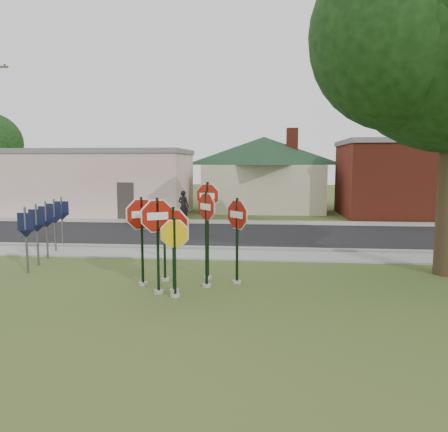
# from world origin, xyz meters

# --- Properties ---
(ground) EXTENTS (120.00, 120.00, 0.00)m
(ground) POSITION_xyz_m (0.00, 0.00, 0.00)
(ground) COLOR #38521E
(ground) RESTS_ON ground
(sidewalk_near) EXTENTS (60.00, 1.60, 0.06)m
(sidewalk_near) POSITION_xyz_m (0.00, 5.50, 0.03)
(sidewalk_near) COLOR gray
(sidewalk_near) RESTS_ON ground
(road) EXTENTS (60.00, 7.00, 0.04)m
(road) POSITION_xyz_m (0.00, 10.00, 0.02)
(road) COLOR black
(road) RESTS_ON ground
(sidewalk_far) EXTENTS (60.00, 1.60, 0.06)m
(sidewalk_far) POSITION_xyz_m (0.00, 14.30, 0.03)
(sidewalk_far) COLOR gray
(sidewalk_far) RESTS_ON ground
(curb) EXTENTS (60.00, 0.20, 0.14)m
(curb) POSITION_xyz_m (0.00, 6.50, 0.07)
(curb) COLOR gray
(curb) RESTS_ON ground
(stop_sign_center) EXTENTS (1.14, 0.31, 2.33)m
(stop_sign_center) POSITION_xyz_m (-0.18, 0.94, 1.42)
(stop_sign_center) COLOR gray
(stop_sign_center) RESTS_ON ground
(stop_sign_yellow) EXTENTS (0.97, 0.24, 2.07)m
(stop_sign_yellow) POSITION_xyz_m (-0.07, 0.55, 1.21)
(stop_sign_yellow) COLOR gray
(stop_sign_yellow) RESTS_ON ground
(stop_sign_left) EXTENTS (1.03, 0.58, 2.56)m
(stop_sign_left) POSITION_xyz_m (-0.55, 0.81, 1.60)
(stop_sign_left) COLOR gray
(stop_sign_left) RESTS_ON ground
(stop_sign_right) EXTENTS (0.68, 0.77, 2.67)m
(stop_sign_right) POSITION_xyz_m (0.59, 1.50, 1.65)
(stop_sign_right) COLOR gray
(stop_sign_right) RESTS_ON ground
(stop_sign_back_right) EXTENTS (0.94, 0.25, 2.87)m
(stop_sign_back_right) POSITION_xyz_m (0.51, 2.35, 1.77)
(stop_sign_back_right) COLOR gray
(stop_sign_back_right) RESTS_ON ground
(stop_sign_back_left) EXTENTS (0.94, 0.52, 2.33)m
(stop_sign_back_left) POSITION_xyz_m (-0.66, 2.00, 1.42)
(stop_sign_back_left) COLOR gray
(stop_sign_back_left) RESTS_ON ground
(stop_sign_far_right) EXTENTS (0.78, 0.86, 2.48)m
(stop_sign_far_right) POSITION_xyz_m (1.37, 1.93, 1.54)
(stop_sign_far_right) COLOR gray
(stop_sign_far_right) RESTS_ON ground
(stop_sign_far_left) EXTENTS (1.00, 0.65, 2.53)m
(stop_sign_far_left) POSITION_xyz_m (-1.16, 1.50, 1.58)
(stop_sign_far_left) COLOR gray
(stop_sign_far_left) RESTS_ON ground
(route_sign_row) EXTENTS (1.43, 4.63, 2.00)m
(route_sign_row) POSITION_xyz_m (-5.40, 4.50, 1.22)
(route_sign_row) COLOR #59595E
(route_sign_row) RESTS_ON ground
(building_stucco) EXTENTS (12.20, 6.20, 4.20)m
(building_stucco) POSITION_xyz_m (-9.00, 18.00, 2.15)
(building_stucco) COLOR silver
(building_stucco) RESTS_ON ground
(building_house) EXTENTS (11.60, 11.60, 6.20)m
(building_house) POSITION_xyz_m (2.00, 22.00, 3.65)
(building_house) COLOR beige
(building_house) RESTS_ON ground
(building_brick) EXTENTS (10.20, 6.20, 4.75)m
(building_brick) POSITION_xyz_m (12.00, 18.50, 2.40)
(building_brick) COLOR maroon
(building_brick) RESTS_ON ground
(pedestrian) EXTENTS (0.73, 0.58, 1.74)m
(pedestrian) POSITION_xyz_m (-2.42, 14.17, 0.93)
(pedestrian) COLOR black
(pedestrian) RESTS_ON sidewalk_far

